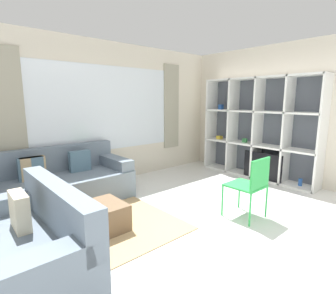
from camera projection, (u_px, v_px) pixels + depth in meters
ground_plane at (246, 244)px, 2.98m from camera, size 16.00×16.00×0.00m
wall_back at (106, 113)px, 5.05m from camera, size 6.58×0.11×2.70m
wall_right at (256, 112)px, 5.66m from camera, size 0.07×4.31×2.70m
area_rug at (68, 236)px, 3.14m from camera, size 2.65×1.81×0.01m
shelving_unit at (259, 130)px, 5.43m from camera, size 0.42×2.48×2.06m
couch_main at (57, 185)px, 4.08m from camera, size 2.19×0.99×0.86m
couch_side at (19, 253)px, 2.27m from camera, size 0.99×1.61×0.86m
ottoman at (96, 219)px, 3.21m from camera, size 0.69×0.55×0.35m
folding_chair at (251, 182)px, 3.53m from camera, size 0.44×0.46×0.86m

